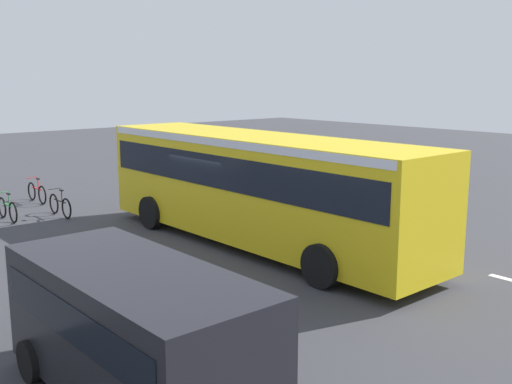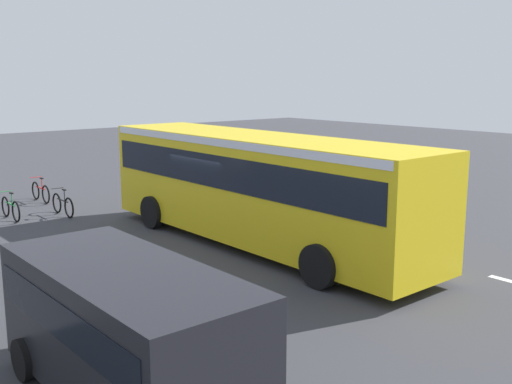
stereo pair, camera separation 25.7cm
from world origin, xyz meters
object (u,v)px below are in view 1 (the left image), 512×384
Objects in this scene: bicycle_black at (60,206)px; pedestrian at (376,217)px; bicycle_green at (8,210)px; bicycle_red at (37,193)px; traffic_sign at (439,185)px; city_bus at (257,180)px; parked_van at (134,325)px.

pedestrian reaches higher than bicycle_black.
bicycle_black is 1.00× the size of bicycle_green.
bicycle_green is at bearing 140.81° from bicycle_red.
bicycle_green is 13.93m from traffic_sign.
city_bus reaches higher than traffic_sign.
pedestrian is (-10.23, -6.68, 0.51)m from bicycle_green.
city_bus is 2.40× the size of parked_van.
city_bus is 6.52× the size of bicycle_green.
city_bus reaches higher than bicycle_black.
bicycle_black and bicycle_red have the same top height.
parked_van is (-5.24, 6.94, -0.70)m from city_bus.
pedestrian is at bearing -159.27° from bicycle_red.
bicycle_black is 1.00× the size of bicycle_red.
bicycle_red is 0.99× the size of pedestrian.
bicycle_red is 13.46m from pedestrian.
bicycle_black is (12.50, -4.19, -0.81)m from parked_van.
bicycle_green is at bearing 33.12° from pedestrian.
pedestrian is at bearing -146.88° from bicycle_green.
traffic_sign is at bearing -151.66° from bicycle_black.
bicycle_black is 12.65m from traffic_sign.
bicycle_red is (2.35, -1.92, 0.00)m from bicycle_green.
traffic_sign is at bearing -146.90° from bicycle_green.
bicycle_black is 0.63× the size of traffic_sign.
parked_van is 10.28m from traffic_sign.
city_bus is 3.51m from pedestrian.
parked_van reaches higher than bicycle_black.
city_bus reaches higher than bicycle_green.
city_bus is 4.12× the size of traffic_sign.
bicycle_black is 1.69m from bicycle_green.
bicycle_green is at bearing -11.24° from parked_van.
parked_van is at bearing 163.68° from bicycle_red.
traffic_sign reaches higher than bicycle_red.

